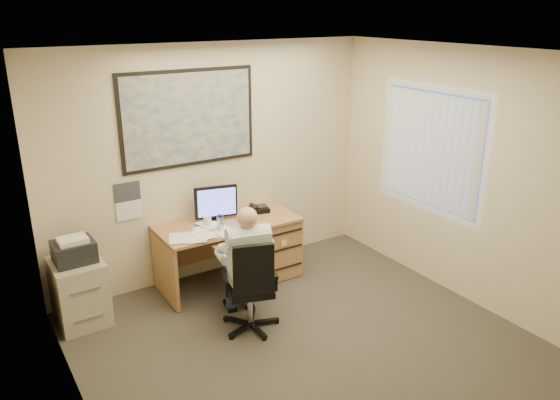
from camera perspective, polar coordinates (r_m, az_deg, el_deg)
room_shell at (r=4.52m, az=5.52°, el=-2.64°), size 4.00×4.50×2.70m
desk at (r=6.49m, az=-2.87°, el=-4.17°), size 1.60×0.97×1.14m
world_map at (r=6.09m, az=-9.48°, el=8.41°), size 1.56×0.03×1.06m
wall_calendar at (r=6.07m, az=-15.58°, el=-0.12°), size 0.28×0.01×0.42m
window_blinds at (r=6.31m, az=15.45°, el=5.08°), size 0.06×1.40×1.30m
filing_cabinet at (r=5.91m, az=-20.29°, el=-8.42°), size 0.49×0.59×0.94m
office_chair at (r=5.49m, az=-2.80°, el=-10.69°), size 0.74×0.74×0.99m
person at (r=5.37m, az=-3.39°, el=-7.19°), size 0.68×0.86×1.27m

